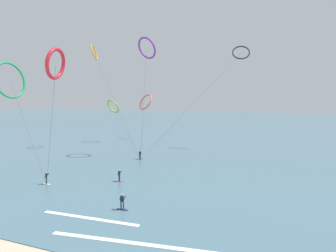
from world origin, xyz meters
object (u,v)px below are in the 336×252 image
(surfer_navy, at_px, (122,203))
(kite_emerald, at_px, (10,80))
(surfer_ivory, at_px, (46,179))
(kite_lime, at_px, (113,106))
(kite_coral, at_px, (146,102))
(kite_violet, at_px, (147,48))
(kite_charcoal, at_px, (241,53))
(surfer_teal, at_px, (140,155))
(kite_crimson, at_px, (56,64))
(surfer_magenta, at_px, (119,176))
(kite_amber, at_px, (94,53))

(surfer_navy, relative_size, kite_emerald, 0.10)
(surfer_ivory, xyz_separation_m, kite_emerald, (-8.08, 2.21, 13.21))
(kite_lime, height_order, kite_emerald, kite_emerald)
(kite_coral, height_order, kite_violet, kite_violet)
(kite_charcoal, bearing_deg, surfer_teal, -141.89)
(kite_crimson, distance_m, kite_emerald, 14.62)
(surfer_ivory, distance_m, kite_emerald, 15.64)
(surfer_magenta, bearing_deg, kite_crimson, 147.69)
(surfer_teal, bearing_deg, kite_charcoal, 138.85)
(kite_violet, xyz_separation_m, kite_charcoal, (16.30, 14.17, 0.37))
(kite_crimson, height_order, kite_violet, kite_violet)
(surfer_teal, distance_m, kite_amber, 26.96)
(kite_violet, height_order, kite_amber, kite_amber)
(kite_charcoal, bearing_deg, kite_violet, -149.77)
(kite_emerald, bearing_deg, surfer_navy, -107.82)
(kite_coral, bearing_deg, kite_lime, -90.10)
(kite_charcoal, bearing_deg, kite_coral, 156.41)
(surfer_teal, height_order, kite_charcoal, kite_charcoal)
(surfer_navy, bearing_deg, kite_emerald, -13.61)
(surfer_magenta, xyz_separation_m, kite_crimson, (-3.13, -7.63, 14.39))
(kite_emerald, distance_m, kite_amber, 24.50)
(surfer_navy, xyz_separation_m, kite_coral, (-18.13, 45.17, 9.43))
(surfer_magenta, height_order, surfer_ivory, same)
(surfer_magenta, xyz_separation_m, surfer_ivory, (-8.52, -4.32, 0.00))
(kite_amber, bearing_deg, kite_emerald, 162.86)
(surfer_navy, bearing_deg, kite_crimson, -1.09)
(surfer_magenta, xyz_separation_m, kite_emerald, (-16.60, -2.11, 13.21))
(kite_violet, bearing_deg, surfer_ivory, 99.28)
(surfer_ivory, xyz_separation_m, surfer_teal, (5.37, 17.25, 0.00))
(surfer_teal, xyz_separation_m, kite_emerald, (-13.45, -15.04, 13.21))
(kite_charcoal, bearing_deg, kite_crimson, -123.08)
(surfer_magenta, height_order, kite_emerald, kite_emerald)
(kite_crimson, relative_size, kite_emerald, 1.02)
(surfer_ivory, xyz_separation_m, kite_charcoal, (21.35, 35.56, 20.54))
(surfer_magenta, xyz_separation_m, kite_lime, (-18.31, 28.61, 8.40))
(surfer_magenta, bearing_deg, surfer_teal, 3.68)
(kite_emerald, bearing_deg, kite_coral, -7.59)
(surfer_teal, bearing_deg, kite_crimson, 0.06)
(kite_crimson, distance_m, kite_violet, 25.37)
(kite_violet, height_order, kite_emerald, kite_violet)
(kite_violet, relative_size, kite_emerald, 1.38)
(kite_coral, bearing_deg, kite_crimson, -46.16)
(kite_charcoal, bearing_deg, surfer_magenta, -123.09)
(surfer_teal, relative_size, kite_violet, 0.07)
(kite_coral, relative_size, kite_lime, 1.53)
(kite_amber, bearing_deg, surfer_magenta, -160.45)
(surfer_teal, distance_m, kite_emerald, 24.11)
(surfer_ivory, xyz_separation_m, kite_lime, (-9.78, 32.93, 8.40))
(kite_coral, bearing_deg, surfer_ivory, -52.42)
(kite_lime, distance_m, kite_charcoal, 33.52)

